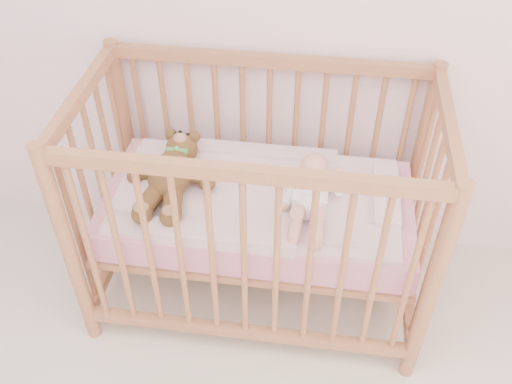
# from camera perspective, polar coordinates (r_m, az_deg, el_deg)

# --- Properties ---
(crib) EXTENTS (1.36, 0.76, 1.00)m
(crib) POSITION_cam_1_polar(r_m,az_deg,el_deg) (2.29, 0.18, -1.42)
(crib) COLOR #AF714A
(crib) RESTS_ON floor
(mattress) EXTENTS (1.22, 0.62, 0.13)m
(mattress) POSITION_cam_1_polar(r_m,az_deg,el_deg) (2.30, 0.17, -1.70)
(mattress) COLOR pink
(mattress) RESTS_ON crib
(blanket) EXTENTS (1.10, 0.58, 0.06)m
(blanket) POSITION_cam_1_polar(r_m,az_deg,el_deg) (2.25, 0.18, -0.31)
(blanket) COLOR #D2919B
(blanket) RESTS_ON mattress
(baby) EXTENTS (0.25, 0.50, 0.12)m
(baby) POSITION_cam_1_polar(r_m,az_deg,el_deg) (2.17, 5.54, 0.31)
(baby) COLOR white
(baby) RESTS_ON blanket
(teddy_bear) EXTENTS (0.37, 0.53, 0.15)m
(teddy_bear) POSITION_cam_1_polar(r_m,az_deg,el_deg) (2.24, -8.59, 1.80)
(teddy_bear) COLOR brown
(teddy_bear) RESTS_ON blanket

